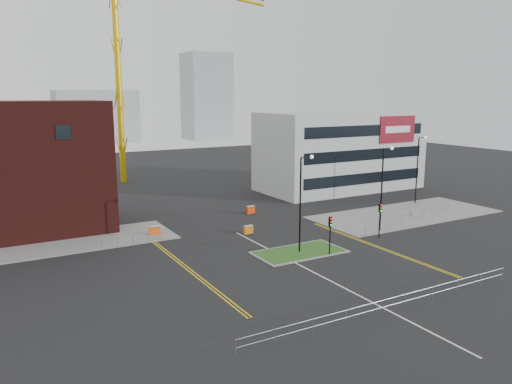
% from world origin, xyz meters
% --- Properties ---
extents(ground, '(200.00, 200.00, 0.00)m').
position_xyz_m(ground, '(0.00, 0.00, 0.00)').
color(ground, black).
rests_on(ground, ground).
extents(pavement_left, '(28.00, 8.00, 0.12)m').
position_xyz_m(pavement_left, '(-20.00, 22.00, 0.06)').
color(pavement_left, slate).
rests_on(pavement_left, ground).
extents(pavement_right, '(24.00, 10.00, 0.12)m').
position_xyz_m(pavement_right, '(22.00, 14.00, 0.06)').
color(pavement_right, slate).
rests_on(pavement_right, ground).
extents(island_kerb, '(8.60, 4.60, 0.08)m').
position_xyz_m(island_kerb, '(2.00, 8.00, 0.04)').
color(island_kerb, slate).
rests_on(island_kerb, ground).
extents(grass_island, '(8.00, 4.00, 0.12)m').
position_xyz_m(grass_island, '(2.00, 8.00, 0.06)').
color(grass_island, '#1F4E1A').
rests_on(grass_island, ground).
extents(office_block, '(25.00, 12.20, 12.00)m').
position_xyz_m(office_block, '(26.01, 31.97, 6.00)').
color(office_block, '#A5A8AA').
rests_on(office_block, ground).
extents(tower_crane, '(49.15, 21.70, 39.21)m').
position_xyz_m(tower_crane, '(3.26, 57.24, 27.01)').
color(tower_crane, '#E1AF0D').
rests_on(tower_crane, ground).
extents(streetlamp_island, '(1.46, 0.36, 9.18)m').
position_xyz_m(streetlamp_island, '(2.22, 8.00, 5.41)').
color(streetlamp_island, black).
rests_on(streetlamp_island, ground).
extents(streetlamp_right_near, '(1.46, 0.36, 9.18)m').
position_xyz_m(streetlamp_right_near, '(14.22, 10.00, 5.41)').
color(streetlamp_right_near, black).
rests_on(streetlamp_right_near, ground).
extents(streetlamp_right_far, '(1.46, 0.36, 9.18)m').
position_xyz_m(streetlamp_right_far, '(28.22, 18.00, 5.41)').
color(streetlamp_right_far, black).
rests_on(streetlamp_right_far, ground).
extents(traffic_light_island, '(0.28, 0.33, 3.65)m').
position_xyz_m(traffic_light_island, '(4.00, 5.98, 2.57)').
color(traffic_light_island, black).
rests_on(traffic_light_island, ground).
extents(traffic_light_right, '(0.28, 0.33, 3.65)m').
position_xyz_m(traffic_light_right, '(12.00, 7.98, 2.57)').
color(traffic_light_right, black).
rests_on(traffic_light_right, ground).
extents(railing_front, '(24.05, 0.05, 1.10)m').
position_xyz_m(railing_front, '(0.00, -6.00, 0.78)').
color(railing_front, gray).
rests_on(railing_front, ground).
extents(railing_left, '(6.05, 0.05, 1.10)m').
position_xyz_m(railing_left, '(-11.00, 18.00, 0.74)').
color(railing_left, gray).
rests_on(railing_left, ground).
extents(railing_right, '(19.05, 5.05, 1.10)m').
position_xyz_m(railing_right, '(20.50, 11.50, 0.78)').
color(railing_right, gray).
rests_on(railing_right, ground).
extents(centre_line, '(0.15, 30.00, 0.01)m').
position_xyz_m(centre_line, '(0.00, 2.00, 0.01)').
color(centre_line, silver).
rests_on(centre_line, ground).
extents(yellow_left_a, '(0.12, 24.00, 0.01)m').
position_xyz_m(yellow_left_a, '(-9.00, 10.00, 0.01)').
color(yellow_left_a, gold).
rests_on(yellow_left_a, ground).
extents(yellow_left_b, '(0.12, 24.00, 0.01)m').
position_xyz_m(yellow_left_b, '(-8.70, 10.00, 0.01)').
color(yellow_left_b, gold).
rests_on(yellow_left_b, ground).
extents(yellow_right_a, '(0.12, 20.00, 0.01)m').
position_xyz_m(yellow_right_a, '(9.50, 6.00, 0.01)').
color(yellow_right_a, gold).
rests_on(yellow_right_a, ground).
extents(yellow_right_b, '(0.12, 20.00, 0.01)m').
position_xyz_m(yellow_right_b, '(9.80, 6.00, 0.01)').
color(yellow_right_b, gold).
rests_on(yellow_right_b, ground).
extents(skyline_b, '(24.00, 12.00, 16.00)m').
position_xyz_m(skyline_b, '(10.00, 130.00, 8.00)').
color(skyline_b, gray).
rests_on(skyline_b, ground).
extents(skyline_c, '(14.00, 12.00, 28.00)m').
position_xyz_m(skyline_c, '(45.00, 125.00, 14.00)').
color(skyline_c, gray).
rests_on(skyline_c, ground).
extents(skyline_d, '(30.00, 12.00, 12.00)m').
position_xyz_m(skyline_d, '(-8.00, 140.00, 6.00)').
color(skyline_d, gray).
rests_on(skyline_d, ground).
extents(pedestrian, '(0.63, 0.48, 1.53)m').
position_xyz_m(pedestrian, '(21.67, 12.76, 0.77)').
color(pedestrian, '#C37E93').
rests_on(pedestrian, ground).
extents(barrier_left, '(1.25, 0.64, 1.01)m').
position_xyz_m(barrier_left, '(-8.00, 20.35, 0.55)').
color(barrier_left, '#FF500E').
rests_on(barrier_left, ground).
extents(barrier_mid, '(1.08, 0.45, 0.89)m').
position_xyz_m(barrier_mid, '(0.94, 16.10, 0.48)').
color(barrier_mid, orange).
rests_on(barrier_mid, ground).
extents(barrier_right, '(1.20, 0.54, 0.97)m').
position_xyz_m(barrier_right, '(5.60, 24.00, 0.53)').
color(barrier_right, red).
rests_on(barrier_right, ground).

